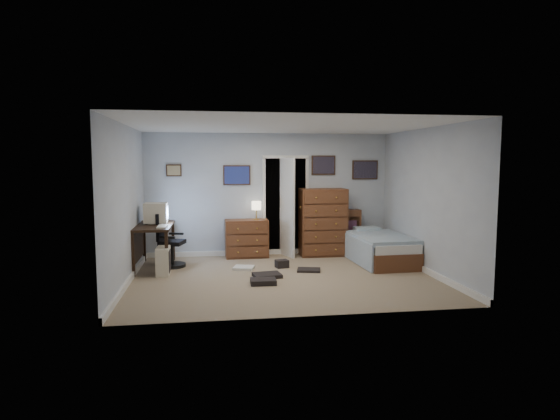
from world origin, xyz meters
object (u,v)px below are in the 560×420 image
object	(u,v)px
office_chair	(169,246)
bed	(379,248)
low_dresser	(247,238)
computer_desk	(149,235)
tall_dresser	(323,222)

from	to	relation	value
office_chair	bed	xyz separation A→B (m)	(3.93, -0.21, -0.10)
office_chair	low_dresser	distance (m)	1.61
computer_desk	tall_dresser	distance (m)	3.46
computer_desk	office_chair	size ratio (longest dim) A/B	1.39
low_dresser	tall_dresser	world-z (taller)	tall_dresser
low_dresser	bed	size ratio (longest dim) A/B	0.47
office_chair	low_dresser	xyz separation A→B (m)	(1.47, 0.66, -0.00)
computer_desk	tall_dresser	world-z (taller)	tall_dresser
computer_desk	tall_dresser	bearing A→B (deg)	12.33
office_chair	tall_dresser	xyz separation A→B (m)	(3.03, 0.64, 0.30)
low_dresser	computer_desk	bearing A→B (deg)	-159.32
low_dresser	bed	bearing A→B (deg)	-20.88
office_chair	bed	size ratio (longest dim) A/B	0.54
computer_desk	low_dresser	xyz separation A→B (m)	(1.82, 0.74, -0.23)
computer_desk	office_chair	distance (m)	0.42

